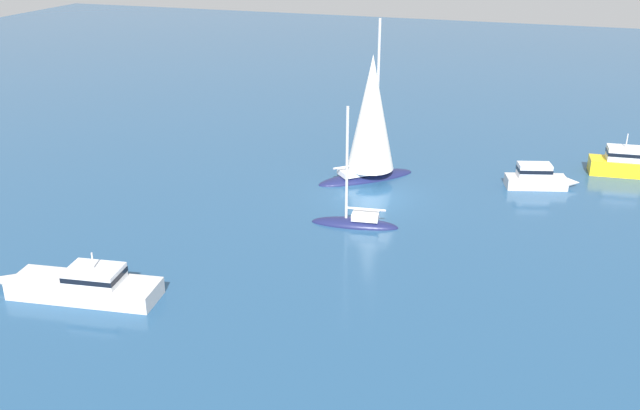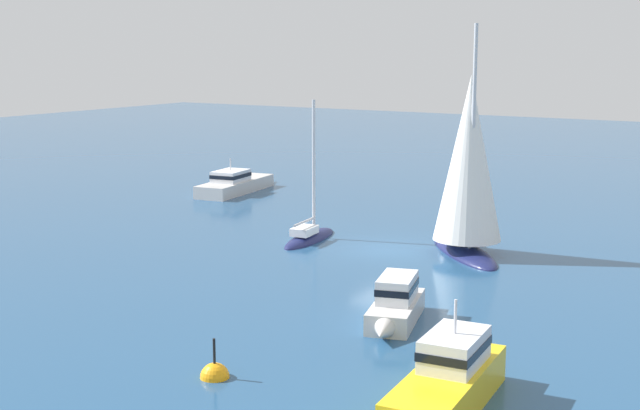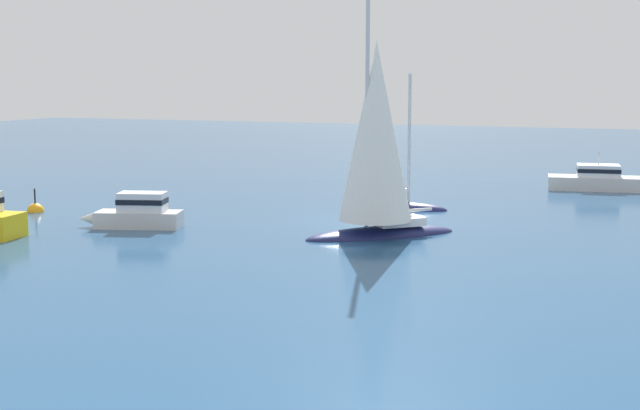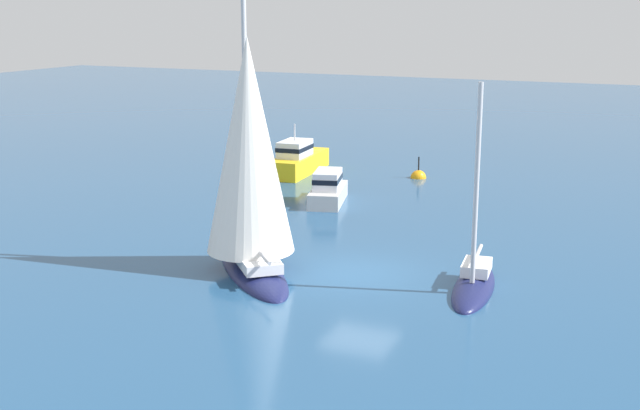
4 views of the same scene
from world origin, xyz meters
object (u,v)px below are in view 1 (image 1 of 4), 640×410
motor_cruiser (538,178)px  motor_cruiser_1 (82,285)px  launch (636,165)px  yacht (355,222)px  yacht_1 (371,122)px

motor_cruiser → motor_cruiser_1: size_ratio=0.55×
launch → yacht: 20.92m
launch → motor_cruiser_1: bearing=-139.5°
launch → yacht_1: 18.20m
motor_cruiser → launch: bearing=20.3°
motor_cruiser_1 → launch: bearing=-142.1°
launch → yacht_1: yacht_1 is taller
motor_cruiser_1 → yacht: bearing=-137.2°
launch → yacht_1: bearing=-164.7°
motor_cruiser → yacht_1: (1.76, -10.71, 3.21)m
yacht → yacht_1: 8.67m
launch → yacht_1: (6.23, -16.81, 3.12)m
motor_cruiser_1 → motor_cruiser: bearing=-139.7°
motor_cruiser → yacht: size_ratio=0.66×
motor_cruiser → motor_cruiser_1: 28.68m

